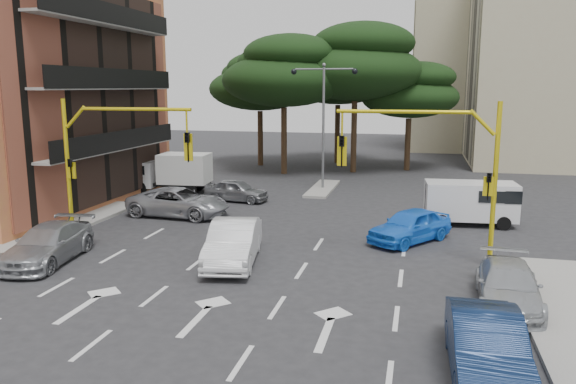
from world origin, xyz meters
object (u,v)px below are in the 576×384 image
object	(u,v)px
van_white	(470,203)
car_silver_parked	(508,286)
car_silver_wagon	(48,244)
signal_mast_right	(444,160)
box_truck_a	(171,173)
car_silver_cross_a	(179,202)
signal_mast_left	(104,150)
car_silver_cross_b	(236,190)
car_blue_compact	(410,226)
street_lamp_center	(324,104)
car_navy_parked	(486,347)
car_white_hatch	(233,243)

from	to	relation	value
van_white	car_silver_parked	bearing A→B (deg)	-3.08
car_silver_wagon	signal_mast_right	bearing A→B (deg)	5.03
box_truck_a	car_silver_cross_a	bearing A→B (deg)	-156.84
signal_mast_left	car_silver_cross_a	world-z (taller)	signal_mast_left
car_silver_cross_b	car_blue_compact	bearing A→B (deg)	-116.27
van_white	street_lamp_center	bearing A→B (deg)	-136.40
car_silver_parked	street_lamp_center	bearing A→B (deg)	119.23
street_lamp_center	car_silver_cross_a	bearing A→B (deg)	-123.01
car_silver_cross_a	signal_mast_left	bearing A→B (deg)	173.28
signal_mast_right	car_blue_compact	bearing A→B (deg)	111.94
signal_mast_right	car_navy_parked	world-z (taller)	signal_mast_right
signal_mast_right	car_silver_wagon	size ratio (longest dim) A/B	1.26
street_lamp_center	car_white_hatch	xyz separation A→B (m)	(-0.66, -15.71, -4.64)
signal_mast_right	car_silver_cross_a	distance (m)	13.97
car_silver_parked	car_blue_compact	bearing A→B (deg)	117.82
car_white_hatch	car_silver_parked	size ratio (longest dim) A/B	1.09
van_white	signal_mast_right	bearing A→B (deg)	-18.38
signal_mast_right	van_white	distance (m)	7.32
car_blue_compact	car_silver_cross_b	world-z (taller)	car_blue_compact
car_silver_parked	van_white	distance (m)	10.37
street_lamp_center	car_silver_cross_a	world-z (taller)	street_lamp_center
signal_mast_left	car_silver_cross_b	size ratio (longest dim) A/B	1.61
car_white_hatch	car_silver_cross_a	world-z (taller)	car_white_hatch
car_blue_compact	car_silver_cross_a	distance (m)	11.75
car_silver_wagon	car_silver_cross_b	distance (m)	12.84
signal_mast_right	car_white_hatch	size ratio (longest dim) A/B	1.26
signal_mast_right	car_blue_compact	world-z (taller)	signal_mast_right
car_silver_wagon	car_navy_parked	world-z (taller)	car_navy_parked
signal_mast_right	box_truck_a	bearing A→B (deg)	145.29
car_white_hatch	car_silver_parked	bearing A→B (deg)	-22.84
signal_mast_left	signal_mast_right	bearing A→B (deg)	0.00
car_silver_cross_a	car_navy_parked	bearing A→B (deg)	-130.75
signal_mast_left	car_white_hatch	world-z (taller)	signal_mast_left
car_blue_compact	car_silver_cross_b	size ratio (longest dim) A/B	1.12
car_silver_cross_b	car_navy_parked	xyz separation A→B (m)	(11.80, -17.64, 0.10)
van_white	car_silver_cross_a	bearing A→B (deg)	-88.58
car_navy_parked	box_truck_a	bearing A→B (deg)	129.28
car_silver_cross_b	car_navy_parked	world-z (taller)	car_navy_parked
car_blue_compact	van_white	world-z (taller)	van_white
signal_mast_right	car_silver_cross_b	size ratio (longest dim) A/B	1.61
van_white	box_truck_a	size ratio (longest dim) A/B	0.84
signal_mast_left	box_truck_a	world-z (taller)	signal_mast_left
car_white_hatch	van_white	distance (m)	12.25
signal_mast_left	van_white	distance (m)	16.79
signal_mast_right	car_white_hatch	distance (m)	8.26
car_navy_parked	signal_mast_right	bearing A→B (deg)	94.03
car_silver_cross_a	van_white	size ratio (longest dim) A/B	1.24
car_white_hatch	car_silver_wagon	distance (m)	6.97
signal_mast_right	car_silver_cross_a	bearing A→B (deg)	158.40
car_silver_cross_b	van_white	distance (m)	12.88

